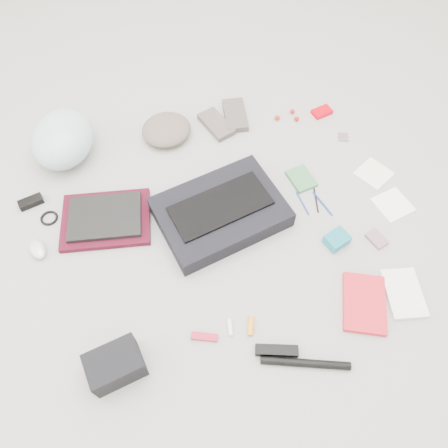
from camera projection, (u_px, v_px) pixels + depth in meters
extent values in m
plane|color=gray|center=(224.00, 230.00, 1.79)|extent=(4.00, 4.00, 0.00)
cube|color=black|center=(221.00, 212.00, 1.79)|extent=(0.58, 0.48, 0.08)
cube|color=black|center=(220.00, 206.00, 1.75)|extent=(0.43, 0.28, 0.01)
cube|color=#3F0817|center=(106.00, 220.00, 1.81)|extent=(0.39, 0.31, 0.03)
cube|color=black|center=(105.00, 217.00, 1.79)|extent=(0.32, 0.24, 0.02)
ellipsoid|color=#A9D0D0|center=(63.00, 139.00, 1.93)|extent=(0.34, 0.39, 0.20)
ellipsoid|color=brown|center=(166.00, 130.00, 2.04)|extent=(0.28, 0.27, 0.08)
cube|color=#594E49|center=(216.00, 124.00, 2.09)|extent=(0.16, 0.21, 0.03)
cube|color=#524943|center=(235.00, 115.00, 2.12)|extent=(0.12, 0.21, 0.03)
cube|color=black|center=(31.00, 202.00, 1.85)|extent=(0.11, 0.07, 0.03)
torus|color=black|center=(49.00, 218.00, 1.82)|extent=(0.10, 0.10, 0.01)
ellipsoid|color=silver|center=(37.00, 249.00, 1.73)|extent=(0.09, 0.11, 0.04)
cube|color=black|center=(115.00, 365.00, 1.45)|extent=(0.20, 0.16, 0.12)
cube|color=#A5132A|center=(204.00, 337.00, 1.55)|extent=(0.10, 0.05, 0.01)
cylinder|color=silver|center=(230.00, 327.00, 1.57)|extent=(0.02, 0.06, 0.02)
cylinder|color=orange|center=(251.00, 326.00, 1.57)|extent=(0.04, 0.08, 0.02)
cube|color=black|center=(277.00, 351.00, 1.52)|extent=(0.15, 0.07, 0.03)
cylinder|color=black|center=(305.00, 363.00, 1.50)|extent=(0.30, 0.11, 0.03)
cube|color=red|center=(364.00, 303.00, 1.61)|extent=(0.22, 0.27, 0.02)
cube|color=white|center=(404.00, 293.00, 1.64)|extent=(0.16, 0.21, 0.02)
cube|color=#387040|center=(301.00, 179.00, 1.93)|extent=(0.12, 0.15, 0.01)
cylinder|color=navy|center=(303.00, 203.00, 1.86)|extent=(0.02, 0.12, 0.01)
cylinder|color=black|center=(316.00, 200.00, 1.87)|extent=(0.03, 0.12, 0.01)
cylinder|color=navy|center=(323.00, 204.00, 1.86)|extent=(0.05, 0.13, 0.01)
cube|color=teal|center=(337.00, 240.00, 1.75)|extent=(0.11, 0.10, 0.04)
cube|color=gray|center=(377.00, 239.00, 1.76)|extent=(0.08, 0.10, 0.02)
cube|color=white|center=(374.00, 174.00, 1.95)|extent=(0.18, 0.18, 0.01)
cube|color=white|center=(393.00, 205.00, 1.86)|extent=(0.17, 0.17, 0.01)
sphere|color=#AC230E|center=(277.00, 118.00, 2.12)|extent=(0.03, 0.03, 0.02)
sphere|color=red|center=(292.00, 111.00, 2.14)|extent=(0.03, 0.03, 0.02)
sphere|color=#AB190C|center=(297.00, 119.00, 2.11)|extent=(0.03, 0.03, 0.02)
cube|color=red|center=(322.00, 112.00, 2.14)|extent=(0.11, 0.08, 0.02)
cube|color=slate|center=(343.00, 137.00, 2.06)|extent=(0.06, 0.07, 0.00)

